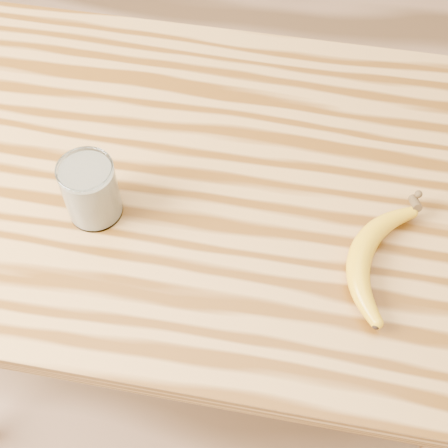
# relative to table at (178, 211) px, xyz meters

# --- Properties ---
(table) EXTENTS (1.20, 0.80, 0.90)m
(table) POSITION_rel_table_xyz_m (0.00, 0.00, 0.00)
(table) COLOR #A97638
(table) RESTS_ON ground
(smoothie_glass) EXTENTS (0.09, 0.09, 0.12)m
(smoothie_glass) POSITION_rel_table_xyz_m (-0.11, -0.11, 0.19)
(smoothie_glass) COLOR white
(smoothie_glass) RESTS_ON table
(banana) EXTENTS (0.19, 0.35, 0.04)m
(banana) POSITION_rel_table_xyz_m (0.34, -0.13, 0.15)
(banana) COLOR gold
(banana) RESTS_ON table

